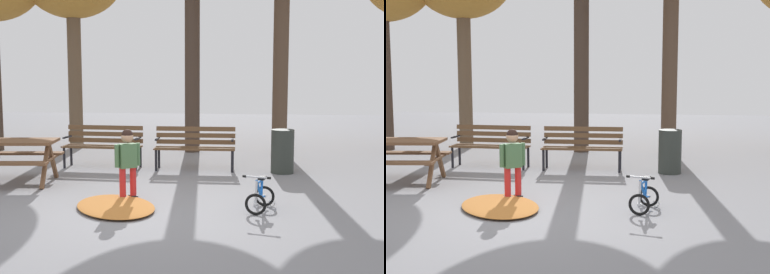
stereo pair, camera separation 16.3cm
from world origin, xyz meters
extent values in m
plane|color=gray|center=(0.00, 0.00, 0.00)|extent=(36.00, 36.00, 0.00)
cube|color=brown|center=(-2.74, 1.64, 0.74)|extent=(1.88, 0.98, 0.05)
cube|color=brown|center=(-2.81, 2.19, 0.45)|extent=(1.82, 0.46, 0.04)
cube|color=brown|center=(-1.94, 1.49, 0.36)|extent=(0.13, 0.57, 0.76)
cube|color=brown|center=(-2.00, 1.99, 0.36)|extent=(0.13, 0.57, 0.76)
cube|color=brown|center=(-1.97, 1.74, 0.42)|extent=(0.22, 1.10, 0.04)
cube|color=brown|center=(-1.47, 3.49, 0.44)|extent=(1.60, 0.15, 0.03)
cube|color=brown|center=(-1.47, 3.37, 0.44)|extent=(1.60, 0.15, 0.03)
cube|color=brown|center=(-1.48, 3.25, 0.44)|extent=(1.60, 0.15, 0.03)
cube|color=brown|center=(-1.48, 3.13, 0.44)|extent=(1.60, 0.15, 0.03)
cube|color=brown|center=(-1.46, 3.53, 0.54)|extent=(1.60, 0.12, 0.09)
cube|color=brown|center=(-1.46, 3.53, 0.67)|extent=(1.60, 0.12, 0.09)
cube|color=brown|center=(-1.46, 3.53, 0.81)|extent=(1.60, 0.12, 0.09)
cylinder|color=black|center=(-0.73, 3.11, 0.22)|extent=(0.05, 0.05, 0.44)
cylinder|color=black|center=(-0.72, 3.47, 0.22)|extent=(0.05, 0.05, 0.44)
cube|color=black|center=(-0.73, 3.29, 0.62)|extent=(0.06, 0.40, 0.03)
cylinder|color=black|center=(-2.23, 3.19, 0.22)|extent=(0.05, 0.05, 0.44)
cylinder|color=black|center=(-2.21, 3.55, 0.22)|extent=(0.05, 0.05, 0.44)
cube|color=black|center=(-2.22, 3.37, 0.62)|extent=(0.06, 0.40, 0.03)
cube|color=brown|center=(0.42, 3.46, 0.44)|extent=(1.60, 0.10, 0.03)
cube|color=brown|center=(0.42, 3.34, 0.44)|extent=(1.60, 0.10, 0.03)
cube|color=brown|center=(0.43, 3.22, 0.44)|extent=(1.60, 0.10, 0.03)
cube|color=brown|center=(0.43, 3.10, 0.44)|extent=(1.60, 0.10, 0.03)
cube|color=brown|center=(0.42, 3.50, 0.54)|extent=(1.60, 0.07, 0.09)
cube|color=brown|center=(0.42, 3.50, 0.67)|extent=(1.60, 0.07, 0.09)
cube|color=brown|center=(0.42, 3.50, 0.81)|extent=(1.60, 0.07, 0.09)
cylinder|color=black|center=(1.18, 3.13, 0.22)|extent=(0.05, 0.05, 0.44)
cylinder|color=black|center=(1.17, 3.49, 0.22)|extent=(0.05, 0.05, 0.44)
cube|color=black|center=(1.17, 3.31, 0.62)|extent=(0.05, 0.40, 0.03)
cylinder|color=black|center=(-0.32, 3.10, 0.22)|extent=(0.05, 0.05, 0.44)
cylinder|color=black|center=(-0.33, 3.46, 0.22)|extent=(0.05, 0.05, 0.44)
cube|color=black|center=(-0.33, 3.28, 0.62)|extent=(0.05, 0.40, 0.03)
cylinder|color=red|center=(-0.24, 0.78, 0.25)|extent=(0.10, 0.10, 0.50)
cube|color=black|center=(-0.24, 0.78, 0.03)|extent=(0.17, 0.18, 0.06)
cylinder|color=red|center=(-0.38, 0.68, 0.25)|extent=(0.10, 0.10, 0.50)
cube|color=black|center=(-0.38, 0.68, 0.03)|extent=(0.17, 0.18, 0.06)
cube|color=#477047|center=(-0.31, 0.73, 0.68)|extent=(0.30, 0.28, 0.37)
sphere|color=tan|center=(-0.31, 0.73, 0.97)|extent=(0.18, 0.18, 0.18)
sphere|color=black|center=(-0.31, 0.73, 0.99)|extent=(0.17, 0.17, 0.17)
cylinder|color=#477047|center=(-0.18, 0.83, 0.69)|extent=(0.07, 0.07, 0.34)
cylinder|color=#477047|center=(-0.45, 0.63, 0.69)|extent=(0.07, 0.07, 0.34)
torus|color=black|center=(1.62, 0.06, 0.15)|extent=(0.30, 0.11, 0.30)
cylinder|color=silver|center=(1.62, 0.06, 0.15)|extent=(0.06, 0.05, 0.04)
torus|color=black|center=(1.75, 0.57, 0.15)|extent=(0.30, 0.11, 0.30)
cylinder|color=silver|center=(1.75, 0.57, 0.15)|extent=(0.06, 0.05, 0.04)
torus|color=white|center=(1.85, 0.54, 0.05)|extent=(0.11, 0.05, 0.11)
torus|color=white|center=(1.64, 0.60, 0.05)|extent=(0.11, 0.05, 0.11)
cylinder|color=blue|center=(1.66, 0.24, 0.32)|extent=(0.11, 0.31, 0.32)
cylinder|color=blue|center=(1.70, 0.39, 0.30)|extent=(0.05, 0.08, 0.27)
cylinder|color=blue|center=(1.72, 0.47, 0.16)|extent=(0.08, 0.20, 0.05)
cylinder|color=silver|center=(1.62, 0.08, 0.31)|extent=(0.05, 0.08, 0.32)
cylinder|color=blue|center=(1.67, 0.26, 0.42)|extent=(0.11, 0.32, 0.05)
cube|color=black|center=(1.71, 0.41, 0.45)|extent=(0.13, 0.19, 0.04)
cylinder|color=silver|center=(1.63, 0.10, 0.52)|extent=(0.34, 0.11, 0.02)
cylinder|color=black|center=(1.79, 0.06, 0.52)|extent=(0.06, 0.05, 0.04)
cylinder|color=black|center=(1.46, 0.15, 0.52)|extent=(0.06, 0.05, 0.04)
ellipsoid|color=#B26B2D|center=(-0.37, 0.19, 0.04)|extent=(1.69, 1.83, 0.07)
cylinder|color=#2D332D|center=(2.14, 3.20, 0.42)|extent=(0.44, 0.44, 0.84)
cylinder|color=brown|center=(-2.98, 6.10, 1.75)|extent=(0.35, 0.35, 3.50)
cylinder|color=#423328|center=(0.09, 5.77, 2.12)|extent=(0.36, 0.36, 4.24)
cylinder|color=brown|center=(2.20, 5.62, 2.01)|extent=(0.36, 0.36, 4.01)
camera|label=1|loc=(1.56, -6.88, 1.91)|focal=48.74mm
camera|label=2|loc=(1.72, -6.86, 1.91)|focal=48.74mm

